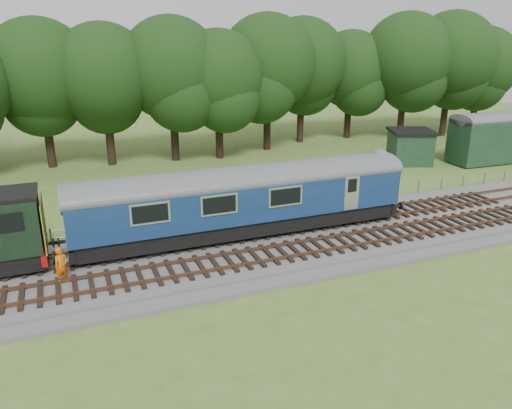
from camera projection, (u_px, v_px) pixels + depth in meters
name	position (u px, v px, depth m)	size (l,w,h in m)	color
ground	(257.00, 250.00, 26.17)	(120.00, 120.00, 0.00)	#4A6B27
ballast	(257.00, 247.00, 26.11)	(70.00, 7.00, 0.35)	#4C4C4F
track_north	(248.00, 233.00, 27.27)	(67.20, 2.40, 0.21)	black
track_south	(269.00, 254.00, 24.63)	(67.20, 2.40, 0.21)	black
fence	(229.00, 221.00, 30.12)	(64.00, 0.12, 1.00)	#6B6054
tree_line	(167.00, 158.00, 45.49)	(70.00, 8.00, 18.00)	black
dmu_railcar	(244.00, 195.00, 26.48)	(18.05, 2.86, 3.88)	black
worker	(61.00, 266.00, 21.65)	(0.62, 0.40, 1.69)	#E05F0B
shed	(410.00, 146.00, 43.24)	(4.62, 4.62, 2.92)	#16311D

